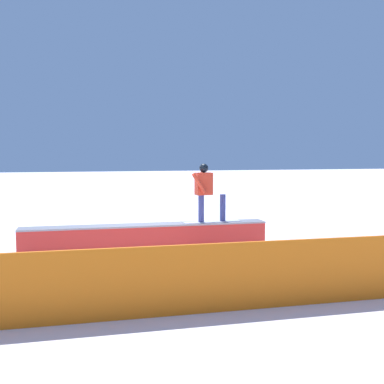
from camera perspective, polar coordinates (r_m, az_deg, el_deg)
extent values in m
plane|color=white|center=(11.42, -5.48, -7.66)|extent=(120.00, 120.00, 0.00)
cube|color=red|center=(11.35, -5.49, -5.90)|extent=(5.89, 0.81, 0.71)
cube|color=red|center=(11.38, -5.49, -6.78)|extent=(5.90, 0.82, 0.17)
cube|color=#97959E|center=(11.29, -5.51, -4.02)|extent=(5.89, 0.87, 0.04)
cube|color=silver|center=(11.62, 2.45, -3.62)|extent=(1.45, 0.35, 0.01)
cylinder|color=#3C4387|center=(11.48, 1.13, -2.01)|extent=(0.15, 0.15, 0.66)
cylinder|color=#3C4387|center=(11.69, 3.75, -1.90)|extent=(0.15, 0.15, 0.66)
cube|color=red|center=(11.45, 1.44, 1.01)|extent=(0.41, 0.26, 0.55)
sphere|color=black|center=(11.43, 1.44, 2.92)|extent=(0.22, 0.22, 0.22)
cylinder|color=red|center=(11.23, 0.88, 1.08)|extent=(0.38, 0.11, 0.51)
cylinder|color=red|center=(11.64, 1.61, 1.20)|extent=(0.34, 0.10, 0.53)
cube|color=orange|center=(7.22, 1.50, -10.47)|extent=(9.86, 0.63, 1.06)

